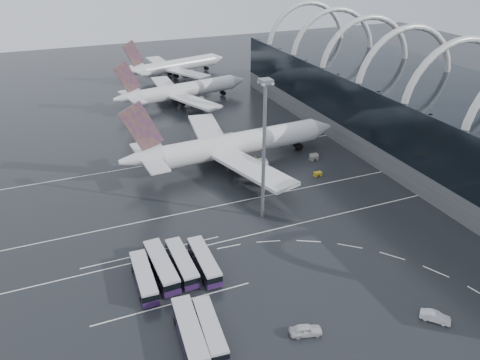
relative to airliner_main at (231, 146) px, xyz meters
name	(u,v)px	position (x,y,z in m)	size (l,w,h in m)	color
ground	(261,227)	(-5.68, -32.15, -5.40)	(420.00, 420.00, 0.00)	black
terminal	(429,114)	(55.88, -12.32, 5.48)	(42.00, 160.00, 34.90)	#5B5E61
lane_marking_near	(265,232)	(-5.68, -34.15, -5.39)	(120.00, 0.25, 0.01)	white
lane_marking_mid	(240,201)	(-5.68, -20.15, -5.39)	(120.00, 0.25, 0.01)	white
lane_marking_far	(203,156)	(-5.68, 7.85, -5.39)	(120.00, 0.25, 0.01)	white
bus_bay_line_south	(174,303)	(-29.68, -48.15, -5.39)	(28.00, 0.25, 0.01)	white
bus_bay_line_north	(153,252)	(-29.68, -32.15, -5.39)	(28.00, 0.25, 0.01)	white
airliner_main	(231,146)	(0.00, 0.00, 0.00)	(63.62, 55.70, 21.54)	silver
airliner_gate_b	(181,91)	(2.00, 56.46, -0.72)	(53.73, 47.67, 18.70)	silver
airliner_gate_c	(174,66)	(9.82, 94.56, -0.81)	(50.79, 46.17, 18.34)	silver
bus_row_near_a	(144,277)	(-33.24, -41.48, -3.63)	(3.42, 13.15, 3.22)	#321645
bus_row_near_b	(161,266)	(-29.60, -39.75, -3.50)	(3.73, 14.13, 3.45)	#321645
bus_row_near_c	(182,263)	(-25.74, -40.00, -3.63)	(3.22, 13.06, 3.21)	#321645
bus_row_near_d	(204,261)	(-21.75, -41.16, -3.64)	(3.31, 13.05, 3.20)	#321645
bus_row_far_b	(190,333)	(-29.54, -57.50, -3.52)	(4.13, 14.03, 3.41)	#321645
bus_row_far_c	(210,330)	(-26.38, -57.85, -3.70)	(3.90, 12.69, 3.08)	#321645
van_curve_b	(306,330)	(-12.20, -62.92, -4.51)	(2.09, 5.20, 1.77)	silver
van_curve_c	(435,317)	(8.92, -68.41, -4.60)	(1.67, 4.80, 1.58)	silver
floodlight_mast	(264,135)	(-3.70, -28.27, 14.36)	(2.41, 2.41, 31.40)	gray
gse_cart_belly_a	(318,174)	(18.23, -15.62, -4.85)	(2.02, 1.19, 1.10)	gold
gse_cart_belly_b	(314,156)	(22.98, -5.56, -4.76)	(2.33, 1.37, 1.27)	slate
gse_cart_belly_c	(266,175)	(5.36, -10.94, -4.84)	(2.05, 1.21, 1.12)	gold
gse_cart_belly_d	(314,158)	(22.37, -6.62, -4.75)	(2.36, 1.40, 1.29)	slate
gse_cart_belly_e	(253,160)	(5.81, -1.59, -4.74)	(2.41, 1.42, 1.31)	gold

